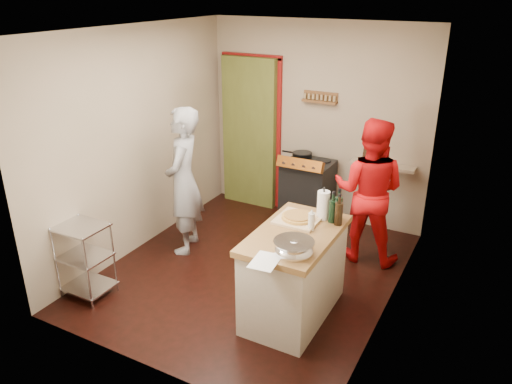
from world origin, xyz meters
TOP-DOWN VIEW (x-y plane):
  - floor at (0.00, 0.00)m, footprint 3.50×3.50m
  - back_wall at (-0.64, 1.78)m, footprint 3.00×0.44m
  - left_wall at (-1.50, 0.00)m, footprint 0.04×3.50m
  - right_wall at (1.50, 0.00)m, footprint 0.04×3.50m
  - ceiling at (0.00, 0.00)m, footprint 3.00×3.50m
  - stove at (0.05, 1.42)m, footprint 0.60×0.63m
  - wire_shelving at (-1.28, -1.20)m, footprint 0.48×0.40m
  - island at (0.73, -0.49)m, footprint 0.70×1.34m
  - person_stripe at (-0.96, 0.09)m, footprint 0.61×0.74m
  - person_red at (1.00, 0.90)m, footprint 0.86×0.69m

SIDE VIEW (x-z plane):
  - floor at x=0.00m, z-range 0.00..0.00m
  - wire_shelving at x=-1.28m, z-range 0.04..0.84m
  - stove at x=0.05m, z-range -0.05..0.95m
  - island at x=0.73m, z-range -0.13..1.07m
  - person_red at x=1.00m, z-range 0.00..1.68m
  - person_stripe at x=-0.96m, z-range 0.00..1.75m
  - back_wall at x=-0.64m, z-range -0.17..2.43m
  - left_wall at x=-1.50m, z-range 0.00..2.60m
  - right_wall at x=1.50m, z-range 0.00..2.60m
  - ceiling at x=0.00m, z-range 2.60..2.62m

